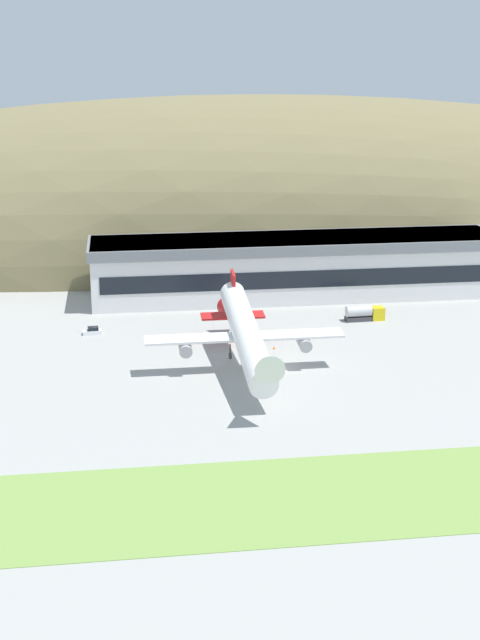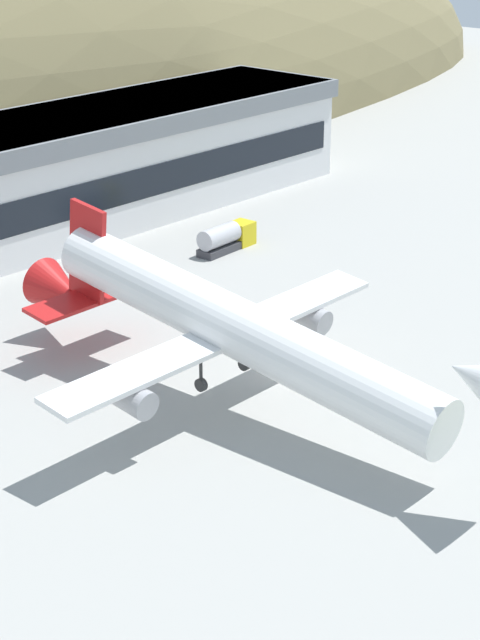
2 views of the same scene
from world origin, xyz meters
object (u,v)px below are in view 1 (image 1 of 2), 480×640
(terminal_building, at_px, (296,263))
(fuel_truck, at_px, (364,313))
(service_car_1, at_px, (92,331))
(traffic_cone_0, at_px, (274,348))
(cargo_airplane, at_px, (246,333))

(terminal_building, xyz_separation_m, fuel_truck, (10.65, -20.98, -6.23))
(service_car_1, xyz_separation_m, traffic_cone_0, (34.62, -14.07, -0.35))
(terminal_building, bearing_deg, fuel_truck, -63.09)
(cargo_airplane, bearing_deg, fuel_truck, 43.18)
(service_car_1, bearing_deg, terminal_building, 26.27)
(terminal_building, relative_size, traffic_cone_0, 162.43)
(terminal_building, height_order, service_car_1, terminal_building)
(traffic_cone_0, bearing_deg, terminal_building, 72.67)
(terminal_building, distance_m, fuel_truck, 24.34)
(fuel_truck, bearing_deg, cargo_airplane, -136.82)
(terminal_building, distance_m, cargo_airplane, 51.99)
(service_car_1, height_order, fuel_truck, fuel_truck)
(service_car_1, distance_m, fuel_truck, 56.79)
(terminal_building, bearing_deg, traffic_cone_0, -107.33)
(service_car_1, relative_size, traffic_cone_0, 6.82)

